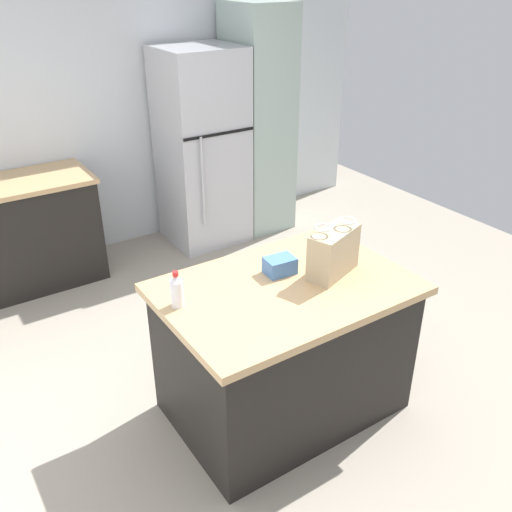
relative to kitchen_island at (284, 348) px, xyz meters
The scene contains 9 objects.
ground 0.49m from the kitchen_island, 101.60° to the left, with size 6.84×6.84×0.00m, color #9E9384.
back_wall 2.95m from the kitchen_island, 91.29° to the left, with size 5.70×0.13×2.71m.
kitchen_island is the anchor object (origin of this frame).
refrigerator 2.55m from the kitchen_island, 71.97° to the left, with size 0.71×0.71×1.82m.
tall_cabinet 2.84m from the kitchen_island, 59.45° to the left, with size 0.51×0.63×2.15m.
shopping_bag 0.65m from the kitchen_island, ahead, with size 0.37×0.25×0.32m.
small_box 0.50m from the kitchen_island, 68.53° to the left, with size 0.17×0.12×0.10m, color #4775B7.
bottle 0.80m from the kitchen_island, 166.20° to the left, with size 0.07×0.07×0.20m.
ear_defenders 0.73m from the kitchen_island, 22.20° to the left, with size 0.20×0.20×0.06m.
Camera 1 is at (-1.56, -2.32, 2.47)m, focal length 39.24 mm.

